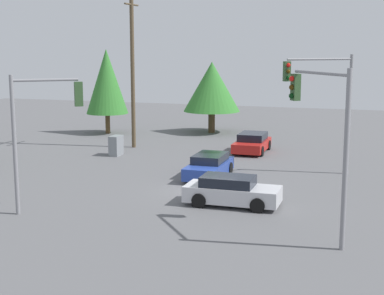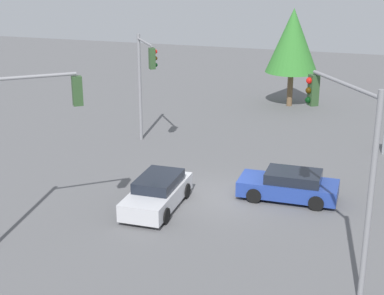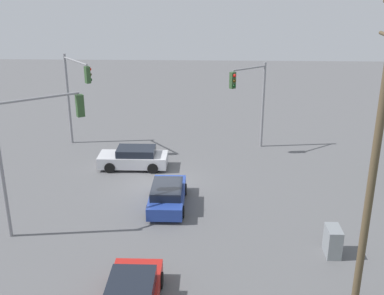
% 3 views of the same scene
% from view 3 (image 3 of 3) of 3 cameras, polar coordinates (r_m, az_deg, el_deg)
% --- Properties ---
extents(ground_plane, '(80.00, 80.00, 0.00)m').
position_cam_3_polar(ground_plane, '(28.18, -3.89, -4.35)').
color(ground_plane, '#5B5B5E').
extents(sedan_silver, '(1.88, 4.27, 1.34)m').
position_cam_3_polar(sedan_silver, '(30.34, -6.91, -1.25)').
color(sedan_silver, silver).
rests_on(sedan_silver, ground_plane).
extents(sedan_red, '(4.08, 2.03, 1.28)m').
position_cam_3_polar(sedan_red, '(18.51, -7.15, -16.94)').
color(sedan_red, red).
rests_on(sedan_red, ground_plane).
extents(sedan_blue, '(4.22, 1.90, 1.27)m').
position_cam_3_polar(sedan_blue, '(25.42, -2.95, -5.66)').
color(sedan_blue, '#233D93').
rests_on(sedan_blue, ground_plane).
extents(traffic_signal_main, '(2.99, 2.50, 6.40)m').
position_cam_3_polar(traffic_signal_main, '(33.31, -13.64, 7.00)').
color(traffic_signal_main, gray).
rests_on(traffic_signal_main, ground_plane).
extents(traffic_signal_cross, '(2.49, 3.50, 6.65)m').
position_cam_3_polar(traffic_signal_cross, '(22.97, -18.35, 0.96)').
color(traffic_signal_cross, gray).
rests_on(traffic_signal_cross, ground_plane).
extents(traffic_signal_aux, '(1.97, 2.51, 5.96)m').
position_cam_3_polar(traffic_signal_aux, '(32.39, 7.02, 6.45)').
color(traffic_signal_aux, gray).
rests_on(traffic_signal_aux, ground_plane).
extents(utility_pole_tall, '(2.20, 0.28, 11.44)m').
position_cam_3_polar(utility_pole_tall, '(17.23, 20.94, -0.60)').
color(utility_pole_tall, brown).
rests_on(utility_pole_tall, ground_plane).
extents(electrical_cabinet, '(1.09, 0.61, 1.30)m').
position_cam_3_polar(electrical_cabinet, '(22.22, 16.34, -10.61)').
color(electrical_cabinet, gray).
rests_on(electrical_cabinet, ground_plane).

